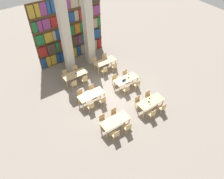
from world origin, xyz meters
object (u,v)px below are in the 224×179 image
(chair_18, at_px, (85,80))
(chair_16, at_px, (74,84))
(chair_7, at_px, (149,96))
(chair_10, at_px, (102,101))
(chair_2, at_px, (127,127))
(chair_19, at_px, (76,70))
(chair_13, at_px, (115,79))
(chair_22, at_px, (114,66))
(chair_4, at_px, (152,114))
(chair_9, at_px, (81,95))
(chair_23, at_px, (105,58))
(desk_lamp_0, at_px, (149,99))
(reading_table_5, at_px, (105,62))
(chair_0, at_px, (115,134))
(reading_table_2, at_px, (91,95))
(chair_11, at_px, (92,89))
(reading_table_1, at_px, (151,102))
(reading_table_4, at_px, (75,75))
(desk_lamp_2, at_px, (76,70))
(chair_21, at_px, (95,62))
(chair_1, at_px, (103,120))
(chair_17, at_px, (66,75))
(laptop, at_px, (125,81))
(chair_6, at_px, (162,108))
(chair_20, at_px, (104,70))
(chair_5, at_px, (138,101))
(chair_14, at_px, (137,84))
(pillar_left, at_px, (66,37))
(reading_table_0, at_px, (115,121))
(chair_8, at_px, (91,106))
(chair_15, at_px, (126,75))
(chair_12, at_px, (126,89))
(chair_3, at_px, (115,113))
(reading_table_3, at_px, (126,80))
(desk_lamp_1, at_px, (129,75))

(chair_18, bearing_deg, chair_16, 180.00)
(chair_7, distance_m, chair_10, 3.30)
(chair_2, distance_m, chair_19, 6.83)
(chair_13, xyz_separation_m, chair_22, (0.90, 1.40, 0.00))
(chair_2, height_order, chair_4, same)
(chair_9, bearing_deg, chair_23, -145.02)
(desk_lamp_0, height_order, reading_table_5, desk_lamp_0)
(reading_table_5, bearing_deg, chair_7, -84.42)
(chair_0, xyz_separation_m, reading_table_2, (0.42, 3.50, 0.20))
(chair_11, relative_size, chair_19, 1.00)
(reading_table_1, distance_m, chair_23, 6.28)
(desk_lamp_0, relative_size, reading_table_4, 0.22)
(reading_table_4, distance_m, desk_lamp_2, 0.41)
(chair_11, bearing_deg, chair_21, -125.62)
(chair_1, distance_m, chair_17, 5.46)
(chair_4, relative_size, laptop, 2.74)
(chair_6, relative_size, chair_20, 1.00)
(chair_5, xyz_separation_m, chair_20, (-0.06, 4.20, 0.00))
(chair_2, xyz_separation_m, chair_14, (3.02, 2.76, 0.00))
(chair_9, distance_m, chair_22, 4.11)
(pillar_left, xyz_separation_m, chair_7, (2.88, -6.50, -2.53))
(chair_4, height_order, chair_7, same)
(reading_table_0, bearing_deg, chair_17, 94.04)
(reading_table_1, xyz_separation_m, chair_22, (0.44, 4.89, -0.20))
(chair_16, bearing_deg, chair_8, -92.19)
(chair_11, xyz_separation_m, chair_15, (3.04, -0.05, 0.00))
(chair_8, distance_m, chair_18, 2.84)
(chair_8, xyz_separation_m, chair_9, (0.00, 1.37, 0.00))
(pillar_left, xyz_separation_m, desk_lamp_2, (-0.31, -1.69, -1.93))
(chair_12, bearing_deg, chair_3, -145.43)
(chair_11, height_order, chair_16, same)
(chair_4, bearing_deg, chair_23, 82.41)
(laptop, bearing_deg, pillar_left, 115.30)
(chair_4, xyz_separation_m, chair_13, (0.03, 4.18, 0.00))
(pillar_left, distance_m, chair_5, 7.24)
(chair_7, relative_size, chair_8, 1.00)
(laptop, bearing_deg, chair_13, 102.90)
(chair_8, height_order, chair_9, same)
(chair_15, xyz_separation_m, chair_21, (-1.09, 2.77, 0.00))
(reading_table_3, bearing_deg, chair_4, -98.76)
(pillar_left, height_order, laptop, pillar_left)
(chair_7, xyz_separation_m, chair_20, (-1.00, 4.20, 0.00))
(chair_17, bearing_deg, reading_table_2, 96.54)
(reading_table_3, xyz_separation_m, reading_table_5, (-0.07, 2.77, 0.00))
(pillar_left, relative_size, desk_lamp_1, 14.27)
(chair_1, relative_size, reading_table_3, 0.47)
(desk_lamp_0, height_order, chair_14, desk_lamp_0)
(reading_table_2, xyz_separation_m, chair_21, (2.42, 3.41, -0.20))
(reading_table_2, height_order, chair_22, chair_22)
(chair_2, xyz_separation_m, chair_22, (2.91, 5.53, 0.00))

